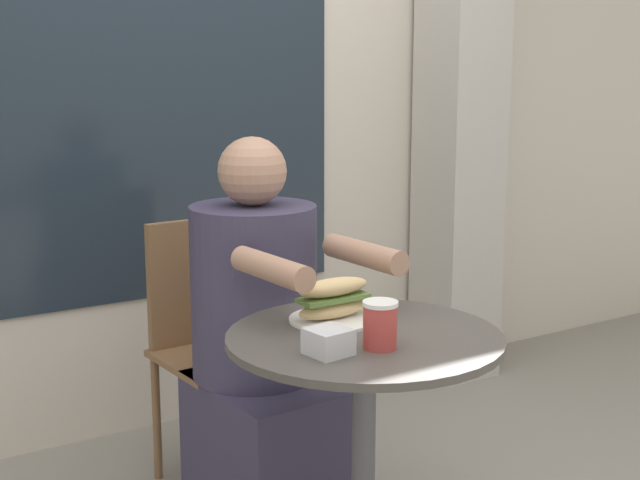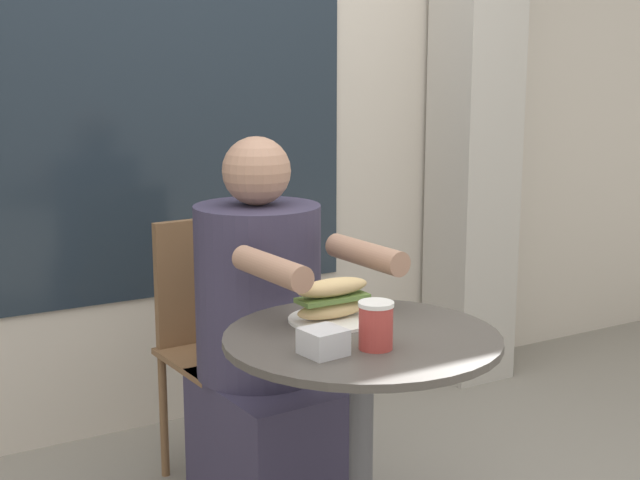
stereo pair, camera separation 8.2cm
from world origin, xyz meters
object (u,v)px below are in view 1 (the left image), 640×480
object	(u,v)px
cafe_table	(364,411)
drink_cup	(380,325)
diner_chair	(209,326)
sandwich_on_plate	(334,303)
seated_diner	(262,361)

from	to	relation	value
cafe_table	drink_cup	world-z (taller)	drink_cup
diner_chair	drink_cup	world-z (taller)	diner_chair
diner_chair	sandwich_on_plate	bearing A→B (deg)	87.02
drink_cup	seated_diner	bearing A→B (deg)	86.55
cafe_table	diner_chair	size ratio (longest dim) A/B	0.84
cafe_table	diner_chair	world-z (taller)	diner_chair
seated_diner	sandwich_on_plate	xyz separation A→B (m)	(-0.01, -0.40, 0.28)
cafe_table	sandwich_on_plate	world-z (taller)	sandwich_on_plate
cafe_table	seated_diner	world-z (taller)	seated_diner
seated_diner	drink_cup	world-z (taller)	seated_diner
seated_diner	drink_cup	bearing A→B (deg)	83.61
sandwich_on_plate	drink_cup	xyz separation A→B (m)	(-0.03, -0.24, 0.01)
seated_diner	sandwich_on_plate	bearing A→B (deg)	86.02
cafe_table	drink_cup	size ratio (longest dim) A/B	6.55
cafe_table	drink_cup	bearing A→B (deg)	-106.43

